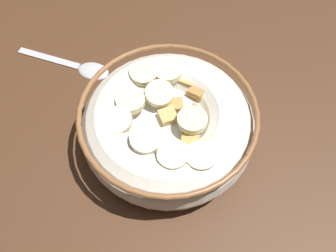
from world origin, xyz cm
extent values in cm
cube|color=#472B19|center=(0.00, 0.00, -1.00)|extent=(91.06, 91.06, 2.00)
cylinder|color=silver|center=(0.00, 0.00, 0.30)|extent=(11.00, 11.00, 0.60)
torus|color=silver|center=(0.00, 0.00, 3.16)|extent=(20.00, 20.00, 6.32)
torus|color=brown|center=(0.00, 0.00, 6.02)|extent=(20.00, 20.00, 0.60)
cylinder|color=white|center=(0.00, 0.00, 4.47)|extent=(16.21, 16.21, 0.40)
cube|color=tan|center=(-3.99, -3.71, 5.27)|extent=(2.64, 2.64, 0.97)
cube|color=tan|center=(-2.37, 6.21, 5.11)|extent=(1.94, 2.00, 0.97)
cube|color=#B78947|center=(3.33, 1.75, 5.25)|extent=(2.08, 2.02, 0.99)
cube|color=tan|center=(-0.97, 3.91, 5.20)|extent=(2.53, 2.50, 0.99)
cube|color=tan|center=(0.33, -0.39, 5.19)|extent=(1.89, 1.85, 0.93)
cube|color=#B78947|center=(3.87, 4.74, 5.00)|extent=(2.58, 2.61, 1.07)
cube|color=tan|center=(3.22, -4.29, 5.03)|extent=(2.61, 2.61, 0.85)
cube|color=#B78947|center=(-1.30, -1.14, 5.01)|extent=(2.36, 2.42, 1.07)
cube|color=#AD7F42|center=(-2.76, 0.77, 5.17)|extent=(2.35, 2.40, 1.06)
cube|color=tan|center=(6.99, -0.52, 5.12)|extent=(2.62, 2.63, 0.96)
cube|color=tan|center=(0.56, -5.96, 5.14)|extent=(2.20, 2.19, 0.85)
cube|color=#AD7F42|center=(-6.68, 1.32, 5.26)|extent=(2.47, 2.48, 0.85)
cube|color=#AD7F42|center=(4.97, -2.77, 5.02)|extent=(2.22, 2.23, 0.85)
cube|color=tan|center=(-5.79, -3.95, 5.07)|extent=(2.37, 2.33, 0.96)
cube|color=#AD7F42|center=(-4.44, -1.88, 5.27)|extent=(2.60, 2.62, 1.03)
cylinder|color=beige|center=(3.40, -2.75, 6.19)|extent=(3.96, 3.96, 1.01)
cylinder|color=#F4EABC|center=(-1.08, 6.27, 6.14)|extent=(4.62, 4.62, 0.81)
cylinder|color=beige|center=(-2.00, 2.02, 6.15)|extent=(4.58, 4.61, 0.97)
cylinder|color=beige|center=(0.75, -5.97, 6.14)|extent=(3.82, 3.82, 1.07)
cylinder|color=beige|center=(3.50, 2.55, 6.41)|extent=(4.24, 4.27, 1.15)
cylinder|color=#F9EFC6|center=(1.49, 5.18, 6.29)|extent=(3.98, 3.94, 1.07)
cylinder|color=beige|center=(-0.14, -2.62, 6.05)|extent=(4.59, 4.64, 1.39)
cylinder|color=#F4EABC|center=(-2.15, -5.23, 6.03)|extent=(4.13, 4.12, 1.24)
cylinder|color=#F9EFC6|center=(5.51, -0.86, 6.08)|extent=(4.39, 4.38, 1.41)
ellipsoid|color=#B7B7BC|center=(5.76, -13.85, 0.40)|extent=(5.34, 5.19, 0.80)
cube|color=#B7B7BC|center=(11.08, -18.44, 0.18)|extent=(7.92, 7.02, 0.36)
camera|label=1|loc=(7.62, 19.33, 37.48)|focal=37.01mm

